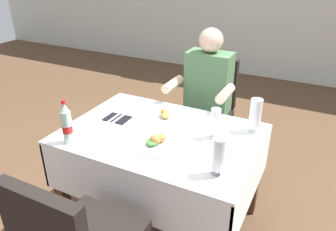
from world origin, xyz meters
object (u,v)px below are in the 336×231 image
beer_glass_middle (215,123)px  beer_glass_right (219,157)px  plate_far_diner (166,115)px  main_dining_table (161,154)px  napkin_cutlery_set (117,118)px  cola_bottle_primary (67,124)px  seated_diner_far (205,97)px  chair_far_diner_seat (206,108)px  plate_near_camera (156,142)px  beer_glass_left (255,115)px

beer_glass_middle → beer_glass_right: beer_glass_right is taller
plate_far_diner → beer_glass_middle: bearing=-15.6°
main_dining_table → napkin_cutlery_set: (-0.37, 0.04, 0.17)m
cola_bottle_primary → seated_diner_far: bearing=66.3°
cola_bottle_primary → napkin_cutlery_set: bearing=78.6°
plate_far_diner → napkin_cutlery_set: size_ratio=1.31×
chair_far_diner_seat → beer_glass_right: chair_far_diner_seat is taller
plate_near_camera → beer_glass_left: bearing=42.4°
beer_glass_left → napkin_cutlery_set: 0.93m
plate_far_diner → cola_bottle_primary: size_ratio=0.89×
main_dining_table → napkin_cutlery_set: bearing=174.3°
main_dining_table → chair_far_diner_seat: (0.00, 0.83, -0.01)m
main_dining_table → plate_far_diner: 0.28m
plate_near_camera → beer_glass_middle: 0.39m
beer_glass_middle → beer_glass_left: bearing=43.4°
plate_near_camera → beer_glass_right: 0.45m
beer_glass_right → cola_bottle_primary: bearing=-174.0°
napkin_cutlery_set → plate_near_camera: bearing=-24.8°
chair_far_diner_seat → beer_glass_middle: size_ratio=4.89×
plate_far_diner → cola_bottle_primary: bearing=-123.4°
chair_far_diner_seat → plate_near_camera: 1.01m
plate_near_camera → beer_glass_middle: beer_glass_middle is taller
plate_far_diner → seated_diner_far: bearing=78.9°
main_dining_table → plate_near_camera: (0.05, -0.15, 0.19)m
main_dining_table → beer_glass_middle: size_ratio=6.25×
beer_glass_left → beer_glass_middle: 0.27m
main_dining_table → cola_bottle_primary: 0.64m
chair_far_diner_seat → beer_glass_middle: chair_far_diner_seat is taller
beer_glass_right → cola_bottle_primary: cola_bottle_primary is taller
cola_bottle_primary → beer_glass_right: bearing=6.0°
plate_near_camera → napkin_cutlery_set: bearing=155.2°
beer_glass_middle → cola_bottle_primary: bearing=-149.6°
napkin_cutlery_set → plate_far_diner: bearing=30.4°
plate_near_camera → beer_glass_middle: size_ratio=1.12×
seated_diner_far → cola_bottle_primary: 1.19m
napkin_cutlery_set → main_dining_table: bearing=-5.7°
main_dining_table → beer_glass_middle: bearing=16.4°
main_dining_table → chair_far_diner_seat: bearing=90.0°
chair_far_diner_seat → plate_near_camera: chair_far_diner_seat is taller
seated_diner_far → plate_near_camera: (0.02, -0.88, 0.04)m
beer_glass_right → napkin_cutlery_set: size_ratio=1.14×
beer_glass_left → seated_diner_far: bearing=138.6°
seated_diner_far → beer_glass_left: 0.68m
chair_far_diner_seat → napkin_cutlery_set: size_ratio=5.07×
main_dining_table → beer_glass_right: bearing=-29.0°
beer_glass_middle → chair_far_diner_seat: bearing=114.0°
plate_far_diner → beer_glass_left: bearing=7.3°
napkin_cutlery_set → chair_far_diner_seat: bearing=65.3°
beer_glass_left → cola_bottle_primary: cola_bottle_primary is taller
cola_bottle_primary → plate_near_camera: bearing=22.5°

